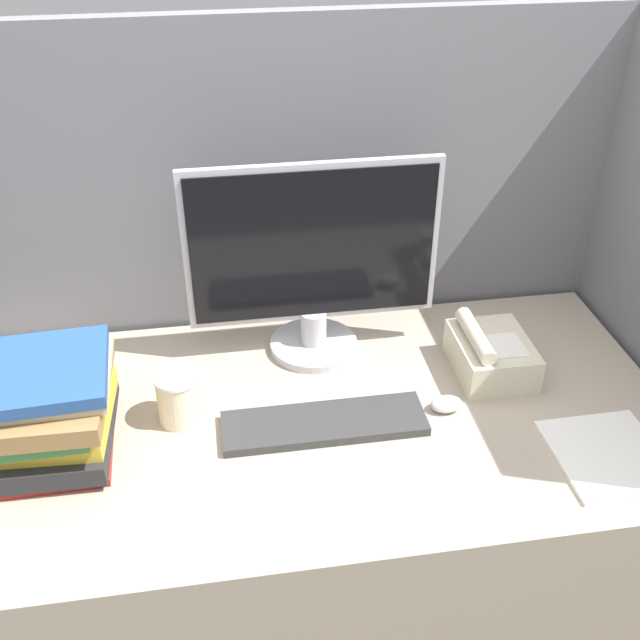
# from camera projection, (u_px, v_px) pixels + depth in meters

# --- Properties ---
(cubicle_panel_rear) EXTENTS (1.92, 0.04, 1.51)m
(cubicle_panel_rear) POSITION_uv_depth(u_px,v_px,m) (290.00, 317.00, 1.94)
(cubicle_panel_rear) COLOR slate
(cubicle_panel_rear) RESTS_ON ground_plane
(desk) EXTENTS (1.52, 0.77, 0.78)m
(desk) POSITION_uv_depth(u_px,v_px,m) (315.00, 539.00, 1.79)
(desk) COLOR tan
(desk) RESTS_ON ground_plane
(monitor) EXTENTS (0.56, 0.21, 0.46)m
(monitor) POSITION_uv_depth(u_px,v_px,m) (313.00, 264.00, 1.66)
(monitor) COLOR #B7B7BC
(monitor) RESTS_ON desk
(keyboard) EXTENTS (0.42, 0.12, 0.02)m
(keyboard) POSITION_uv_depth(u_px,v_px,m) (324.00, 423.00, 1.54)
(keyboard) COLOR #333333
(keyboard) RESTS_ON desk
(mouse) EXTENTS (0.07, 0.05, 0.03)m
(mouse) POSITION_uv_depth(u_px,v_px,m) (446.00, 404.00, 1.58)
(mouse) COLOR silver
(mouse) RESTS_ON desk
(coffee_cup) EXTENTS (0.09, 0.09, 0.12)m
(coffee_cup) POSITION_uv_depth(u_px,v_px,m) (178.00, 398.00, 1.54)
(coffee_cup) COLOR beige
(coffee_cup) RESTS_ON desk
(book_stack) EXTENTS (0.25, 0.31, 0.21)m
(book_stack) POSITION_uv_depth(u_px,v_px,m) (50.00, 407.00, 1.44)
(book_stack) COLOR maroon
(book_stack) RESTS_ON desk
(desk_telephone) EXTENTS (0.16, 0.20, 0.12)m
(desk_telephone) POSITION_uv_depth(u_px,v_px,m) (490.00, 354.00, 1.68)
(desk_telephone) COLOR beige
(desk_telephone) RESTS_ON desk
(paper_pile) EXTENTS (0.22, 0.23, 0.01)m
(paper_pile) POSITION_uv_depth(u_px,v_px,m) (608.00, 455.00, 1.47)
(paper_pile) COLOR white
(paper_pile) RESTS_ON desk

